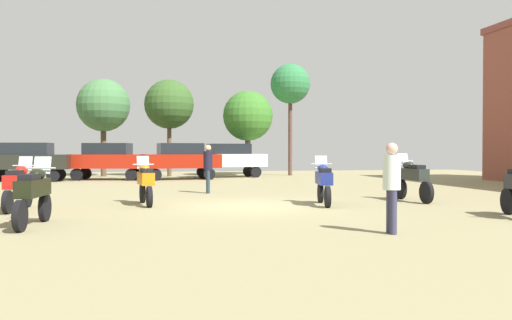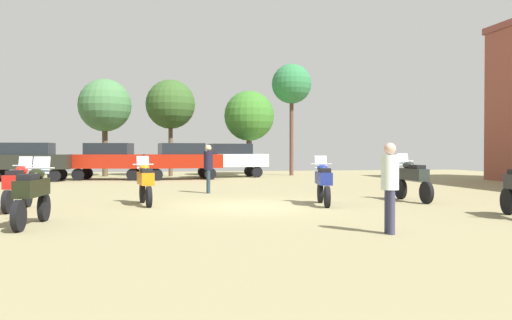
% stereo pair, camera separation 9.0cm
% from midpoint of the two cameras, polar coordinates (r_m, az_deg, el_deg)
% --- Properties ---
extents(ground_plane, '(44.00, 52.00, 0.02)m').
position_cam_midpoint_polar(ground_plane, '(15.60, -0.33, -4.93)').
color(ground_plane, '#8D845C').
extents(motorcycle_3, '(0.65, 2.06, 1.44)m').
position_cam_midpoint_polar(motorcycle_3, '(16.25, -11.43, -2.19)').
color(motorcycle_3, black).
rests_on(motorcycle_3, ground).
extents(motorcycle_5, '(0.68, 2.07, 1.45)m').
position_cam_midpoint_polar(motorcycle_5, '(16.02, 7.28, -2.20)').
color(motorcycle_5, black).
rests_on(motorcycle_5, ground).
extents(motorcycle_6, '(0.62, 2.24, 1.44)m').
position_cam_midpoint_polar(motorcycle_6, '(15.84, -23.63, -2.32)').
color(motorcycle_6, black).
rests_on(motorcycle_6, ground).
extents(motorcycle_7, '(0.62, 2.25, 1.47)m').
position_cam_midpoint_polar(motorcycle_7, '(12.40, -22.29, -3.14)').
color(motorcycle_7, black).
rests_on(motorcycle_7, ground).
extents(motorcycle_8, '(0.62, 2.30, 1.51)m').
position_cam_midpoint_polar(motorcycle_8, '(17.79, 16.31, -1.80)').
color(motorcycle_8, black).
rests_on(motorcycle_8, ground).
extents(car_1, '(4.41, 2.09, 2.00)m').
position_cam_midpoint_polar(car_1, '(30.47, -22.77, 0.12)').
color(car_1, black).
rests_on(car_1, ground).
extents(car_3, '(4.51, 2.39, 2.00)m').
position_cam_midpoint_polar(car_3, '(32.27, -2.68, 0.24)').
color(car_3, black).
rests_on(car_3, ground).
extents(car_4, '(4.57, 2.63, 2.00)m').
position_cam_midpoint_polar(car_4, '(30.50, -15.14, 0.16)').
color(car_4, black).
rests_on(car_4, ground).
extents(car_5, '(4.50, 2.35, 2.00)m').
position_cam_midpoint_polar(car_5, '(30.10, -7.78, 0.18)').
color(car_5, black).
rests_on(car_5, ground).
extents(person_1, '(0.36, 0.36, 1.82)m').
position_cam_midpoint_polar(person_1, '(20.32, -4.92, -0.51)').
color(person_1, '#23343F').
rests_on(person_1, ground).
extents(person_2, '(0.36, 0.36, 1.75)m').
position_cam_midpoint_polar(person_2, '(10.70, 14.16, -2.12)').
color(person_2, '#31314B').
rests_on(person_2, ground).
extents(tree_1, '(2.54, 2.54, 7.15)m').
position_cam_midpoint_polar(tree_1, '(35.05, 3.84, 7.91)').
color(tree_1, brown).
rests_on(tree_1, ground).
extents(tree_3, '(3.04, 3.04, 5.98)m').
position_cam_midpoint_polar(tree_3, '(33.98, -8.92, 5.78)').
color(tree_3, brown).
rests_on(tree_3, ground).
extents(tree_5, '(3.25, 3.25, 6.02)m').
position_cam_midpoint_polar(tree_5, '(34.82, -15.58, 5.53)').
color(tree_5, brown).
rests_on(tree_5, ground).
extents(tree_6, '(3.13, 3.13, 5.33)m').
position_cam_midpoint_polar(tree_6, '(33.88, -0.66, 4.64)').
color(tree_6, brown).
rests_on(tree_6, ground).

